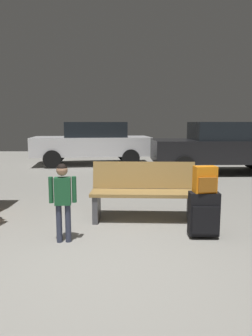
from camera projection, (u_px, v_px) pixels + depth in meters
name	position (u px, v px, depth m)	size (l,w,h in m)	color
ground_plane	(115.00, 189.00, 7.21)	(18.00, 18.00, 0.10)	gray
bench	(144.00, 192.00, 4.72)	(1.62, 0.58, 0.89)	#9E7A42
suitcase	(204.00, 214.00, 4.00)	(0.38, 0.23, 0.60)	black
backpack_bright	(206.00, 180.00, 3.93)	(0.30, 0.22, 0.34)	orange
child	(63.00, 194.00, 3.81)	(0.34, 0.19, 1.00)	#33384C
parked_car_near	(224.00, 146.00, 9.13)	(4.14, 1.88, 1.51)	black
parked_car_far	(93.00, 142.00, 11.00)	(4.27, 2.18, 1.51)	silver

